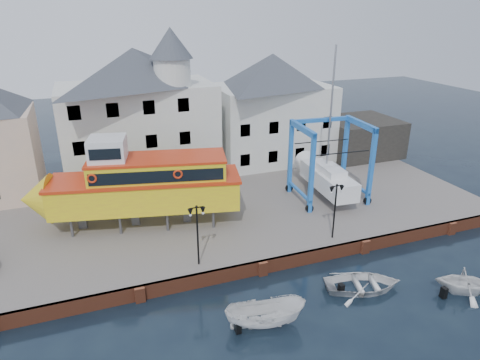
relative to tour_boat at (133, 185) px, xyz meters
name	(u,v)px	position (x,y,z in m)	size (l,w,h in m)	color
ground	(262,274)	(7.03, -8.24, -4.28)	(140.00, 140.00, 0.00)	black
hardstanding	(214,202)	(7.03, 2.76, -3.78)	(44.00, 22.00, 1.00)	#605C5A
quay_wall	(262,267)	(7.03, -8.13, -3.78)	(44.00, 0.47, 1.00)	brown
building_white_main	(139,113)	(2.16, 10.16, 3.06)	(14.00, 8.30, 14.00)	silver
building_white_right	(271,108)	(16.03, 10.76, 2.32)	(12.00, 8.00, 11.20)	silver
shed_dark	(359,137)	(26.03, 8.76, -1.28)	(8.00, 7.00, 4.00)	black
lamp_post_left	(197,220)	(3.03, -7.04, -0.11)	(1.12, 0.32, 4.20)	black
lamp_post_right	(336,197)	(13.03, -7.04, -0.11)	(1.12, 0.32, 4.20)	black
tour_boat	(133,185)	(0.00, 0.00, 0.00)	(16.41, 7.09, 6.95)	#59595E
travel_lift	(324,172)	(16.37, 0.01, -1.13)	(6.32, 8.63, 12.84)	#164DAB
motorboat_a	(265,326)	(5.23, -12.85, -4.28)	(1.69, 4.50, 1.74)	white
motorboat_b	(362,289)	(12.33, -11.87, -4.28)	(3.43, 4.80, 0.99)	white
motorboat_c	(463,292)	(18.00, -14.35, -4.28)	(3.01, 3.49, 1.84)	white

